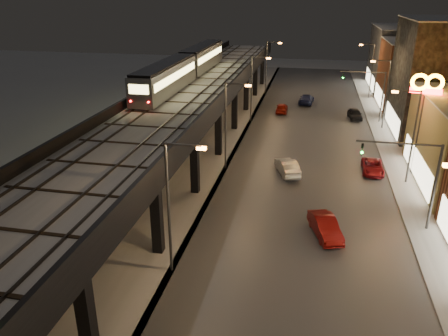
{
  "coord_description": "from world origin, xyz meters",
  "views": [
    {
      "loc": [
        7.55,
        -10.0,
        17.32
      ],
      "look_at": [
        1.54,
        19.32,
        5.0
      ],
      "focal_mm": 35.0,
      "sensor_mm": 36.0,
      "label": 1
    }
  ],
  "objects_px": {
    "car_onc_silver": "(325,227)",
    "car_onc_dark": "(373,167)",
    "car_near_white": "(287,167)",
    "car_mid_dark": "(306,99)",
    "car_far_white": "(282,108)",
    "car_onc_red": "(355,114)",
    "subway_train": "(186,66)"
  },
  "relations": [
    {
      "from": "car_onc_red",
      "to": "subway_train",
      "type": "bearing_deg",
      "value": -165.34
    },
    {
      "from": "car_far_white",
      "to": "car_onc_dark",
      "type": "height_order",
      "value": "car_far_white"
    },
    {
      "from": "subway_train",
      "to": "car_far_white",
      "type": "bearing_deg",
      "value": 40.6
    },
    {
      "from": "car_far_white",
      "to": "car_onc_dark",
      "type": "xyz_separation_m",
      "value": [
        10.88,
        -21.44,
        -0.09
      ]
    },
    {
      "from": "car_mid_dark",
      "to": "car_far_white",
      "type": "height_order",
      "value": "car_mid_dark"
    },
    {
      "from": "car_onc_silver",
      "to": "car_onc_dark",
      "type": "bearing_deg",
      "value": 52.62
    },
    {
      "from": "car_onc_silver",
      "to": "car_onc_dark",
      "type": "distance_m",
      "value": 14.31
    },
    {
      "from": "car_far_white",
      "to": "car_onc_red",
      "type": "height_order",
      "value": "car_onc_red"
    },
    {
      "from": "subway_train",
      "to": "car_near_white",
      "type": "bearing_deg",
      "value": -43.63
    },
    {
      "from": "car_mid_dark",
      "to": "car_onc_red",
      "type": "height_order",
      "value": "car_mid_dark"
    },
    {
      "from": "car_mid_dark",
      "to": "car_onc_dark",
      "type": "relative_size",
      "value": 1.17
    },
    {
      "from": "car_near_white",
      "to": "car_mid_dark",
      "type": "xyz_separation_m",
      "value": [
        1.03,
        29.78,
        -0.01
      ]
    },
    {
      "from": "car_mid_dark",
      "to": "car_far_white",
      "type": "xyz_separation_m",
      "value": [
        -3.45,
        -6.26,
        -0.04
      ]
    },
    {
      "from": "car_mid_dark",
      "to": "car_onc_silver",
      "type": "xyz_separation_m",
      "value": [
        2.59,
        -41.16,
        -0.01
      ]
    },
    {
      "from": "car_mid_dark",
      "to": "car_far_white",
      "type": "relative_size",
      "value": 1.24
    },
    {
      "from": "car_near_white",
      "to": "car_onc_red",
      "type": "distance_m",
      "value": 23.59
    },
    {
      "from": "car_onc_silver",
      "to": "car_onc_red",
      "type": "relative_size",
      "value": 1.08
    },
    {
      "from": "car_mid_dark",
      "to": "car_onc_silver",
      "type": "distance_m",
      "value": 41.25
    },
    {
      "from": "car_mid_dark",
      "to": "subway_train",
      "type": "bearing_deg",
      "value": 52.34
    },
    {
      "from": "car_near_white",
      "to": "car_far_white",
      "type": "distance_m",
      "value": 23.65
    },
    {
      "from": "car_near_white",
      "to": "car_onc_silver",
      "type": "xyz_separation_m",
      "value": [
        3.62,
        -11.38,
        -0.02
      ]
    },
    {
      "from": "subway_train",
      "to": "car_onc_dark",
      "type": "bearing_deg",
      "value": -26.75
    },
    {
      "from": "car_far_white",
      "to": "car_onc_silver",
      "type": "distance_m",
      "value": 35.42
    },
    {
      "from": "car_near_white",
      "to": "car_onc_silver",
      "type": "bearing_deg",
      "value": 88.52
    },
    {
      "from": "subway_train",
      "to": "car_onc_dark",
      "type": "xyz_separation_m",
      "value": [
        22.6,
        -11.39,
        -7.6
      ]
    },
    {
      "from": "car_far_white",
      "to": "car_onc_silver",
      "type": "height_order",
      "value": "car_onc_silver"
    },
    {
      "from": "subway_train",
      "to": "car_onc_dark",
      "type": "height_order",
      "value": "subway_train"
    },
    {
      "from": "car_near_white",
      "to": "car_far_white",
      "type": "xyz_separation_m",
      "value": [
        -2.42,
        23.52,
        -0.06
      ]
    },
    {
      "from": "car_onc_red",
      "to": "car_near_white",
      "type": "bearing_deg",
      "value": -116.74
    },
    {
      "from": "car_mid_dark",
      "to": "car_onc_silver",
      "type": "height_order",
      "value": "car_mid_dark"
    },
    {
      "from": "subway_train",
      "to": "car_onc_red",
      "type": "height_order",
      "value": "subway_train"
    },
    {
      "from": "subway_train",
      "to": "car_mid_dark",
      "type": "height_order",
      "value": "subway_train"
    }
  ]
}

